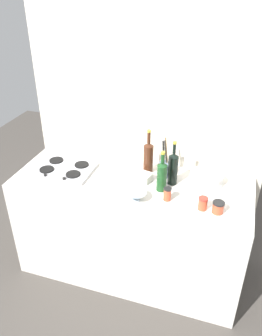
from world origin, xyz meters
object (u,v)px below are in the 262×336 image
wine_bottle_mid_left (173,168)px  condiment_jar_front (218,207)px  condiment_jar_spare (203,203)px  plate_stack (206,178)px  wine_bottle_mid_right (148,157)px  butter_dish (142,177)px  stovetop_hob (65,169)px  mixing_bowl (136,195)px  condiment_jar_rear (167,194)px  wine_bottle_leftmost (162,175)px  utensil_crock (164,168)px

wine_bottle_mid_left → condiment_jar_front: (0.36, -0.26, -0.09)m
wine_bottle_mid_left → condiment_jar_spare: (0.26, -0.25, -0.09)m
plate_stack → wine_bottle_mid_right: bearing=178.4°
butter_dish → wine_bottle_mid_left: bearing=8.1°
stovetop_hob → mixing_bowl: mixing_bowl is taller
mixing_bowl → condiment_jar_spare: 0.46m
stovetop_hob → condiment_jar_front: bearing=-7.9°
plate_stack → butter_dish: plate_stack is taller
plate_stack → butter_dish: (-0.47, -0.12, -0.01)m
mixing_bowl → butter_dish: size_ratio=1.14×
condiment_jar_spare → condiment_jar_rear: bearing=173.3°
condiment_jar_front → butter_dish: bearing=159.1°
stovetop_hob → condiment_jar_spare: size_ratio=5.02×
wine_bottle_mid_right → stovetop_hob: bearing=-163.5°
stovetop_hob → wine_bottle_mid_right: wine_bottle_mid_right is taller
wine_bottle_leftmost → condiment_jar_spare: size_ratio=3.43×
mixing_bowl → condiment_jar_rear: size_ratio=1.53×
stovetop_hob → plate_stack: 1.11m
utensil_crock → condiment_jar_front: utensil_crock is taller
wine_bottle_mid_left → mixing_bowl: (-0.20, -0.29, -0.10)m
wine_bottle_mid_right → condiment_jar_front: size_ratio=4.36×
wine_bottle_mid_right → utensil_crock: 0.15m
butter_dish → wine_bottle_mid_right: bearing=87.6°
stovetop_hob → wine_bottle_leftmost: size_ratio=1.46×
wine_bottle_leftmost → condiment_jar_spare: bearing=-23.4°
mixing_bowl → butter_dish: 0.26m
wine_bottle_mid_right → condiment_jar_front: wine_bottle_mid_right is taller
condiment_jar_spare → mixing_bowl: bearing=-175.3°
plate_stack → butter_dish: size_ratio=1.91×
wine_bottle_mid_left → butter_dish: 0.25m
condiment_jar_spare → stovetop_hob: bearing=171.6°
wine_bottle_mid_left → condiment_jar_spare: 0.37m
wine_bottle_mid_left → utensil_crock: (-0.08, 0.08, -0.06)m
butter_dish → mixing_bowl: bearing=-84.0°
wine_bottle_mid_left → utensil_crock: bearing=136.1°
butter_dish → condiment_jar_rear: bearing=-38.9°
stovetop_hob → mixing_bowl: (0.66, -0.20, 0.02)m
plate_stack → wine_bottle_leftmost: 0.37m
mixing_bowl → condiment_jar_rear: condiment_jar_rear is taller
wine_bottle_mid_left → mixing_bowl: bearing=-124.1°
butter_dish → condiment_jar_rear: 0.30m
stovetop_hob → butter_dish: bearing=4.9°
wine_bottle_leftmost → condiment_jar_front: size_ratio=3.79×
utensil_crock → condiment_jar_front: bearing=-36.8°
stovetop_hob → wine_bottle_mid_left: bearing=5.7°
wine_bottle_mid_right → condiment_jar_front: bearing=-31.7°
wine_bottle_leftmost → condiment_jar_rear: (0.07, -0.11, -0.07)m
stovetop_hob → utensil_crock: (0.77, 0.16, 0.06)m
condiment_jar_rear → wine_bottle_leftmost: bearing=122.4°
plate_stack → mixing_bowl: (-0.44, -0.38, -0.00)m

